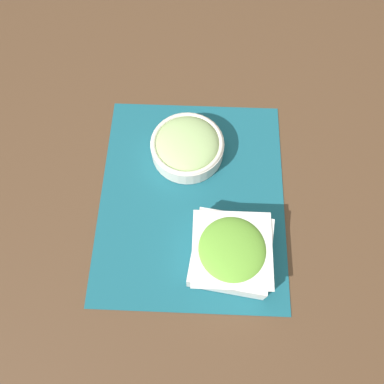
# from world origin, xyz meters

# --- Properties ---
(ground_plane) EXTENTS (3.00, 3.00, 0.00)m
(ground_plane) POSITION_xyz_m (0.00, 0.00, 0.00)
(ground_plane) COLOR #513823
(placemat) EXTENTS (0.57, 0.47, 0.00)m
(placemat) POSITION_xyz_m (0.00, 0.00, 0.00)
(placemat) COLOR #195B6B
(placemat) RESTS_ON ground_plane
(lettuce_bowl) EXTENTS (0.20, 0.20, 0.08)m
(lettuce_bowl) POSITION_xyz_m (0.15, 0.10, 0.05)
(lettuce_bowl) COLOR white
(lettuce_bowl) RESTS_ON placemat
(cucumber_bowl) EXTENTS (0.19, 0.19, 0.07)m
(cucumber_bowl) POSITION_xyz_m (-0.13, -0.02, 0.04)
(cucumber_bowl) COLOR silver
(cucumber_bowl) RESTS_ON placemat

